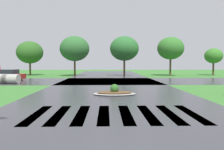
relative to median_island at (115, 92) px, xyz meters
name	(u,v)px	position (x,y,z in m)	size (l,w,h in m)	color
asphalt_roadway	(112,97)	(-0.19, -0.97, -0.14)	(10.65, 80.00, 0.01)	#35353A
asphalt_cross_road	(109,81)	(-0.19, 10.79, -0.14)	(90.00, 9.58, 0.01)	#35353A
crosswalk_stripes	(115,114)	(-0.19, -5.67, -0.14)	(6.75, 3.57, 0.01)	white
median_island	(115,92)	(0.00, 0.00, 0.00)	(2.78, 1.73, 0.68)	#9E9B93
car_blue_compact	(5,75)	(-12.31, 11.95, 0.45)	(4.59, 2.41, 1.27)	maroon
drainage_pipe_stack	(6,79)	(-10.44, 7.88, 0.33)	(2.79, 1.37, 0.94)	#9E9B93
background_treeline	(137,50)	(4.14, 20.55, 3.81)	(42.02, 6.51, 6.06)	#4C3823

